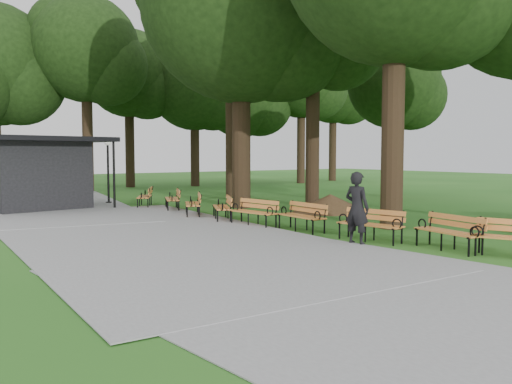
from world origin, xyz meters
TOP-DOWN VIEW (x-y plane):
  - ground at (0.00, 0.00)m, footprint 100.00×100.00m
  - path at (-4.00, 3.00)m, footprint 12.00×38.00m
  - person at (-0.04, -1.38)m, footprint 0.57×0.76m
  - kiosk at (-4.84, 12.59)m, footprint 5.42×4.89m
  - lamp_post at (-1.45, 13.22)m, footprint 0.32×0.32m
  - dirt_mound at (4.65, 4.65)m, footprint 2.76×2.76m
  - bench_1 at (1.17, -3.25)m, footprint 0.90×1.97m
  - bench_2 at (0.60, -1.25)m, footprint 1.01×1.99m
  - bench_3 at (0.32, 1.28)m, footprint 0.69×1.92m
  - bench_4 at (-0.22, 3.06)m, footprint 0.91×1.97m
  - bench_5 at (-0.27, 4.95)m, footprint 1.41×1.99m
  - bench_6 at (-0.50, 6.70)m, footprint 1.42×1.99m
  - bench_7 at (-0.14, 9.18)m, footprint 1.32×2.00m
  - bench_8 at (-0.59, 11.02)m, footprint 1.47×1.97m
  - lawn_tree_1 at (5.46, 6.68)m, footprint 5.58×5.58m
  - lawn_tree_2 at (2.66, 8.12)m, footprint 8.56×8.56m
  - lawn_tree_4 at (5.57, 13.39)m, footprint 6.38×6.38m
  - lawn_tree_5 at (12.49, 8.20)m, footprint 4.93×4.93m
  - tree_backdrop at (7.25, 22.99)m, footprint 36.99×10.38m

SIDE VIEW (x-z plane):
  - ground at x=0.00m, z-range 0.00..0.00m
  - path at x=-4.00m, z-range 0.00..0.06m
  - dirt_mound at x=4.65m, z-range 0.00..0.72m
  - bench_1 at x=1.17m, z-range 0.00..0.88m
  - bench_2 at x=0.60m, z-range 0.00..0.88m
  - bench_3 at x=0.32m, z-range 0.00..0.88m
  - bench_4 at x=-0.22m, z-range 0.00..0.88m
  - bench_5 at x=-0.27m, z-range 0.00..0.88m
  - bench_6 at x=-0.50m, z-range 0.00..0.88m
  - bench_7 at x=-0.14m, z-range 0.00..0.88m
  - bench_8 at x=-0.59m, z-range 0.00..0.88m
  - person at x=-0.04m, z-range 0.00..1.89m
  - kiosk at x=-4.84m, z-range 0.00..3.04m
  - lamp_post at x=-1.45m, z-range 0.68..3.73m
  - lawn_tree_5 at x=12.49m, z-range 1.80..10.42m
  - tree_backdrop at x=7.25m, z-range 0.00..16.09m
  - lawn_tree_1 at x=5.46m, z-range 2.60..13.50m
  - lawn_tree_2 at x=2.66m, z-range 2.21..15.27m
  - lawn_tree_4 at x=5.57m, z-range 2.74..14.77m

